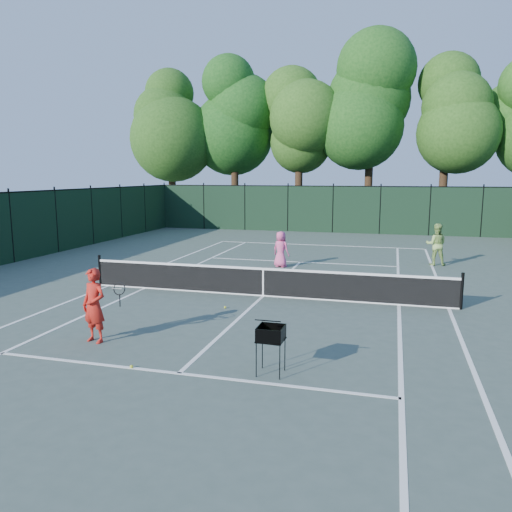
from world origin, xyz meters
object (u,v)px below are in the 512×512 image
(coach, at_px, (94,305))
(loose_ball_near_cart, at_px, (132,367))
(player_green, at_px, (436,244))
(player_pink, at_px, (281,249))
(loose_ball_midcourt, at_px, (225,307))
(ball_hopper, at_px, (271,334))

(coach, height_order, loose_ball_near_cart, coach)
(coach, height_order, player_green, player_green)
(player_pink, height_order, loose_ball_midcourt, player_pink)
(coach, relative_size, player_green, 0.97)
(player_green, relative_size, loose_ball_near_cart, 25.83)
(player_pink, height_order, ball_hopper, player_pink)
(player_pink, xyz_separation_m, ball_hopper, (2.27, -11.00, 0.05))
(coach, distance_m, player_green, 14.90)
(player_green, bearing_deg, loose_ball_near_cart, 64.68)
(coach, height_order, player_pink, coach)
(ball_hopper, relative_size, loose_ball_midcourt, 13.89)
(coach, relative_size, loose_ball_near_cart, 25.04)
(player_pink, relative_size, loose_ball_midcourt, 21.73)
(coach, distance_m, loose_ball_near_cart, 2.15)
(coach, bearing_deg, loose_ball_near_cart, -24.58)
(coach, xyz_separation_m, loose_ball_near_cart, (1.58, -1.21, -0.82))
(player_pink, relative_size, loose_ball_near_cart, 21.73)
(player_green, height_order, ball_hopper, player_green)
(player_pink, height_order, player_green, player_green)
(loose_ball_midcourt, bearing_deg, coach, -118.75)
(player_green, distance_m, ball_hopper, 13.73)
(loose_ball_midcourt, bearing_deg, player_green, 54.74)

